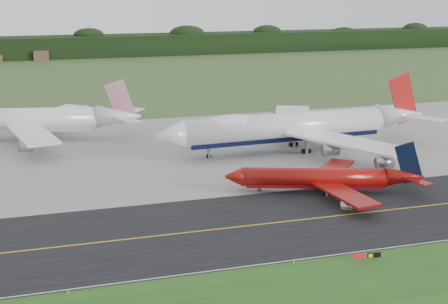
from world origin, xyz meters
TOP-DOWN VIEW (x-y plane):
  - ground at (0.00, 0.00)m, footprint 600.00×600.00m
  - taxiway at (0.00, -4.00)m, footprint 400.00×32.00m
  - apron at (0.00, 51.00)m, footprint 400.00×78.00m
  - taxiway_centreline at (0.00, -4.00)m, footprint 400.00×0.40m
  - taxiway_edge_line at (0.00, -19.50)m, footprint 400.00×0.25m
  - horizon_treeline at (0.00, 273.76)m, footprint 700.00×25.00m
  - jet_ba_747 at (25.36, 41.46)m, footprint 74.35×61.56m
  - jet_red_737 at (18.53, 8.90)m, footprint 39.57×31.43m
  - jet_star_tail at (-40.27, 72.31)m, footprint 62.15×51.15m
  - taxiway_sign at (10.44, -23.18)m, footprint 4.38×0.75m
  - edge_marker_left at (-34.08, -20.50)m, footprint 0.16×0.16m
  - edge_marker_center at (-0.51, -20.50)m, footprint 0.16×0.16m

SIDE VIEW (x-z plane):
  - ground at x=0.00m, z-range 0.00..0.00m
  - apron at x=0.00m, z-range 0.00..0.01m
  - taxiway at x=0.00m, z-range 0.00..0.02m
  - taxiway_centreline at x=0.00m, z-range 0.03..0.03m
  - taxiway_edge_line at x=0.00m, z-range 0.03..0.03m
  - edge_marker_left at x=-34.08m, z-range 0.00..0.50m
  - edge_marker_center at x=-0.51m, z-range 0.00..0.50m
  - taxiway_sign at x=10.44m, z-range 0.30..1.77m
  - jet_red_737 at x=18.53m, z-range -2.44..8.49m
  - horizon_treeline at x=0.00m, z-range -0.53..11.47m
  - jet_star_tail at x=-40.27m, z-range -2.75..13.75m
  - jet_ba_747 at x=25.36m, z-range -2.98..15.71m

